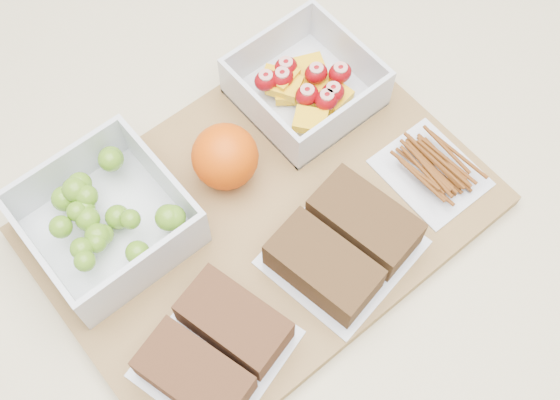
# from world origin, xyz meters

# --- Properties ---
(ground) EXTENTS (4.00, 4.00, 0.00)m
(ground) POSITION_xyz_m (0.00, 0.00, 0.00)
(ground) COLOR gray
(ground) RESTS_ON ground
(counter) EXTENTS (1.20, 0.90, 0.90)m
(counter) POSITION_xyz_m (0.00, 0.00, 0.45)
(counter) COLOR beige
(counter) RESTS_ON ground
(cutting_board) EXTENTS (0.42, 0.30, 0.02)m
(cutting_board) POSITION_xyz_m (-0.03, -0.01, 0.91)
(cutting_board) COLOR olive
(cutting_board) RESTS_ON counter
(grape_container) EXTENTS (0.14, 0.14, 0.06)m
(grape_container) POSITION_xyz_m (-0.15, 0.07, 0.94)
(grape_container) COLOR silver
(grape_container) RESTS_ON cutting_board
(fruit_container) EXTENTS (0.13, 0.13, 0.05)m
(fruit_container) POSITION_xyz_m (0.09, 0.07, 0.94)
(fruit_container) COLOR silver
(fruit_container) RESTS_ON cutting_board
(orange) EXTENTS (0.07, 0.07, 0.07)m
(orange) POSITION_xyz_m (-0.03, 0.05, 0.95)
(orange) COLOR #EE5205
(orange) RESTS_ON cutting_board
(sandwich_bag_left) EXTENTS (0.15, 0.14, 0.04)m
(sandwich_bag_left) POSITION_xyz_m (-0.15, -0.09, 0.93)
(sandwich_bag_left) COLOR silver
(sandwich_bag_left) RESTS_ON cutting_board
(sandwich_bag_center) EXTENTS (0.15, 0.13, 0.04)m
(sandwich_bag_center) POSITION_xyz_m (0.00, -0.09, 0.94)
(sandwich_bag_center) COLOR silver
(sandwich_bag_center) RESTS_ON cutting_board
(pretzel_bag) EXTENTS (0.09, 0.10, 0.02)m
(pretzel_bag) POSITION_xyz_m (0.13, -0.08, 0.93)
(pretzel_bag) COLOR silver
(pretzel_bag) RESTS_ON cutting_board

